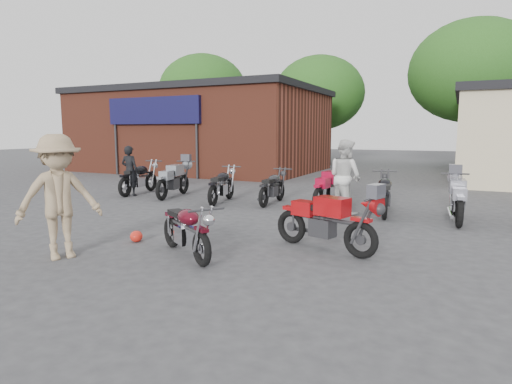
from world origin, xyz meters
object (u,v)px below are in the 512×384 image
at_px(sportbike, 326,218).
at_px(row_bike_2, 222,184).
at_px(row_bike_0, 139,176).
at_px(row_bike_3, 273,185).
at_px(row_bike_5, 385,192).
at_px(vintage_motorcycle, 186,226).
at_px(person_light, 345,177).
at_px(person_tan, 59,197).
at_px(person_dark, 130,171).
at_px(helmet, 136,236).
at_px(row_bike_1, 174,178).
at_px(row_bike_6, 457,197).
at_px(row_bike_4, 329,186).

relative_size(sportbike, row_bike_2, 1.03).
height_order(sportbike, row_bike_0, row_bike_0).
bearing_deg(row_bike_3, row_bike_5, -96.54).
xyz_separation_m(sportbike, row_bike_2, (-4.19, 3.69, -0.02)).
bearing_deg(vintage_motorcycle, row_bike_5, 98.95).
relative_size(person_light, person_tan, 0.93).
relative_size(sportbike, row_bike_3, 1.08).
bearing_deg(vintage_motorcycle, person_tan, -119.95).
relative_size(person_dark, row_bike_5, 0.82).
xyz_separation_m(helmet, person_tan, (-0.40, -1.32, 0.90)).
xyz_separation_m(person_light, row_bike_1, (-5.56, 0.40, -0.33)).
xyz_separation_m(helmet, row_bike_1, (-2.76, 4.93, 0.49)).
relative_size(vintage_motorcycle, row_bike_1, 0.86).
xyz_separation_m(vintage_motorcycle, row_bike_5, (2.33, 5.23, 0.05)).
relative_size(person_dark, row_bike_0, 0.80).
bearing_deg(person_dark, person_tan, 116.70).
height_order(person_tan, row_bike_3, person_tan).
bearing_deg(vintage_motorcycle, helmet, -162.78).
distance_m(sportbike, person_tan, 4.41).
bearing_deg(row_bike_6, row_bike_5, 78.10).
height_order(helmet, person_dark, person_dark).
height_order(row_bike_1, row_bike_6, row_bike_1).
xyz_separation_m(vintage_motorcycle, person_light, (1.40, 4.93, 0.42)).
distance_m(vintage_motorcycle, row_bike_2, 5.51).
bearing_deg(person_tan, row_bike_6, -14.58).
relative_size(helmet, row_bike_4, 0.12).
bearing_deg(row_bike_0, vintage_motorcycle, -140.04).
height_order(person_dark, row_bike_4, person_dark).
relative_size(sportbike, person_light, 1.06).
distance_m(person_dark, person_light, 6.97).
bearing_deg(row_bike_5, sportbike, 165.02).
distance_m(person_light, row_bike_3, 2.29).
bearing_deg(person_tan, row_bike_4, 7.81).
distance_m(sportbike, helmet, 3.53).
height_order(row_bike_1, row_bike_3, row_bike_1).
xyz_separation_m(row_bike_2, row_bike_4, (3.03, 0.58, 0.03)).
height_order(vintage_motorcycle, row_bike_6, row_bike_6).
height_order(person_light, person_tan, person_tan).
bearing_deg(person_dark, person_light, 173.92).
height_order(vintage_motorcycle, row_bike_0, row_bike_0).
relative_size(person_dark, row_bike_2, 0.84).
xyz_separation_m(row_bike_2, row_bike_3, (1.43, 0.42, -0.03)).
bearing_deg(helmet, person_light, 58.28).
relative_size(helmet, person_light, 0.13).
relative_size(person_dark, row_bike_6, 0.81).
bearing_deg(person_dark, row_bike_2, 175.80).
height_order(sportbike, row_bike_3, sportbike).
bearing_deg(helmet, row_bike_0, 130.10).
height_order(vintage_motorcycle, row_bike_2, row_bike_2).
height_order(vintage_motorcycle, row_bike_4, row_bike_4).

